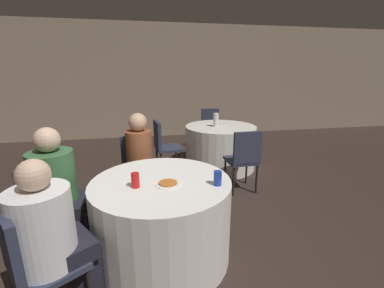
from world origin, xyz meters
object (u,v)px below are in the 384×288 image
Objects in this scene: chair_near_west at (46,202)px; chair_far_west at (163,143)px; person_white_shirt at (56,240)px; bottle_far at (216,120)px; chair_near_north at (139,165)px; chair_far_north at (211,126)px; soda_can_red at (135,180)px; person_floral_shirt at (141,165)px; table_far at (220,147)px; chair_near_southwest at (31,260)px; pizza_plate_near at (168,183)px; soda_can_blue at (218,178)px; chair_far_south at (244,156)px; person_green_jacket at (62,193)px; table_near at (162,219)px.

chair_near_west and chair_far_west have the same top height.
person_white_shirt is 5.06× the size of bottle_far.
chair_near_north is 2.60m from chair_far_north.
soda_can_red is at bearing -18.55° from chair_far_west.
chair_near_north is 0.77× the size of person_white_shirt.
chair_near_west is 1.05m from person_floral_shirt.
table_far is 1.36× the size of chair_near_southwest.
chair_near_southwest is 4.07× the size of pizza_plate_near.
pizza_plate_near is 1.80× the size of soda_can_blue.
chair_far_north is (2.12, 3.70, 0.00)m from chair_near_southwest.
table_far is 1.36× the size of chair_far_west.
chair_far_south is 0.74× the size of person_green_jacket.
chair_near_north is at bearing 101.59° from table_near.
chair_far_west is at bearing 97.35° from soda_can_blue.
soda_can_red is (-0.26, -0.01, 0.05)m from pizza_plate_near.
chair_near_north is 1.57m from person_white_shirt.
table_far is at bearing 142.31° from chair_near_west.
person_floral_shirt is (0.68, 0.67, -0.03)m from person_green_jacket.
chair_far_north is 7.33× the size of soda_can_red.
person_floral_shirt is 9.80× the size of soda_can_blue.
person_green_jacket is at bearing 157.96° from soda_can_red.
table_near is 1.35× the size of chair_far_north.
chair_far_south is at bearing 45.45° from pizza_plate_near.
chair_near_north is 4.07× the size of pizza_plate_near.
chair_near_southwest is 3.89× the size of bottle_far.
chair_near_north is at bearing -139.89° from bottle_far.
chair_far_north is (2.28, 2.93, 0.00)m from chair_near_west.
person_floral_shirt is at bearing -24.89° from chair_far_west.
soda_can_blue is 2.35m from bottle_far.
soda_can_blue is (0.28, -2.15, 0.27)m from chair_far_west.
chair_near_west reaches higher than pizza_plate_near.
soda_can_blue is (-0.76, -1.27, 0.27)m from chair_far_south.
chair_far_west is 1.00× the size of chair_far_north.
soda_can_red is at bearing 78.97° from person_green_jacket.
chair_far_north is 3.42m from soda_can_blue.
table_near is at bearing 90.00° from chair_near_west.
soda_can_red is at bearing -156.03° from table_near.
table_far is 2.50m from pizza_plate_near.
person_green_jacket is 5.26× the size of bottle_far.
person_white_shirt is at bearing 59.48° from chair_near_north.
soda_can_blue is at bearing 86.19° from person_green_jacket.
table_near is at bearing 90.00° from chair_near_southwest.
soda_can_blue is (-0.73, -2.29, 0.43)m from table_far.
table_far is at bearing 90.00° from chair_far_north.
chair_far_west reaches higher than pizza_plate_near.
chair_near_southwest is at bearing 56.34° from chair_near_north.
table_near and table_far have the same top height.
chair_far_north is 2.71m from person_floral_shirt.
chair_far_west is at bearing -172.83° from bottle_far.
person_green_jacket is (-0.64, -0.83, 0.09)m from chair_near_north.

